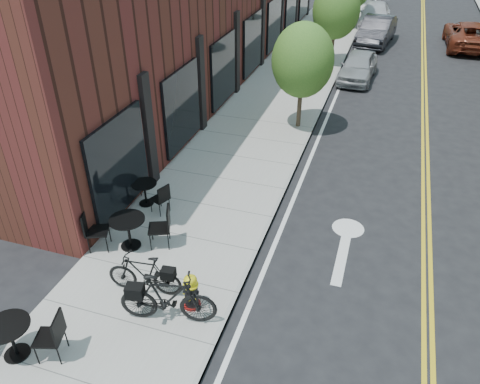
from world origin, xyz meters
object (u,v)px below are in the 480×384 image
(bistro_set_a, at_px, (10,336))
(bistro_set_b, at_px, (128,228))
(bicycle_left, at_px, (144,274))
(parked_car_b, at_px, (377,31))
(fire_hydrant, at_px, (191,291))
(bistro_set_c, at_px, (145,190))
(parked_car_far, at_px, (469,35))
(parked_car_a, at_px, (358,66))
(bicycle_right, at_px, (168,299))
(parked_car_c, at_px, (375,15))

(bistro_set_a, xyz_separation_m, bistro_set_b, (0.46, 3.57, 0.02))
(bicycle_left, relative_size, parked_car_b, 0.37)
(bistro_set_b, relative_size, parked_car_b, 0.44)
(fire_hydrant, xyz_separation_m, bistro_set_c, (-2.76, 3.18, 0.03))
(parked_car_far, bearing_deg, fire_hydrant, 71.25)
(bistro_set_b, bearing_deg, parked_car_a, 52.28)
(parked_car_a, distance_m, parked_car_b, 6.62)
(bicycle_right, bearing_deg, bistro_set_a, 112.44)
(bicycle_right, relative_size, parked_car_c, 0.42)
(bicycle_left, xyz_separation_m, bicycle_right, (0.85, -0.58, 0.09))
(bistro_set_a, distance_m, bistro_set_b, 3.60)
(fire_hydrant, xyz_separation_m, bicycle_left, (-1.13, 0.08, 0.10))
(parked_car_a, bearing_deg, bistro_set_b, -102.00)
(fire_hydrant, xyz_separation_m, parked_car_a, (1.75, 15.92, 0.11))
(bistro_set_a, bearing_deg, parked_car_c, 64.71)
(bicycle_right, xyz_separation_m, parked_car_b, (2.37, 23.03, 0.04))
(fire_hydrant, height_order, bicycle_right, bicycle_right)
(bistro_set_b, height_order, parked_car_c, parked_car_c)
(bicycle_left, height_order, bistro_set_c, bicycle_left)
(fire_hydrant, height_order, parked_car_c, parked_car_c)
(bistro_set_a, bearing_deg, parked_car_far, 52.06)
(bistro_set_a, height_order, parked_car_a, parked_car_a)
(bistro_set_b, height_order, bistro_set_c, bistro_set_b)
(bistro_set_b, xyz_separation_m, parked_car_c, (3.88, 25.70, 0.03))
(bicycle_right, height_order, parked_car_b, parked_car_b)
(bistro_set_a, distance_m, parked_car_far, 27.36)
(parked_car_a, bearing_deg, bicycle_right, -93.71)
(parked_car_far, bearing_deg, bistro_set_c, 62.10)
(bicycle_left, xyz_separation_m, bistro_set_b, (-1.11, 1.29, 0.04))
(bicycle_left, bearing_deg, parked_car_c, 167.92)
(parked_car_a, bearing_deg, parked_car_c, 93.91)
(bicycle_right, xyz_separation_m, bistro_set_b, (-1.96, 1.87, -0.05))
(fire_hydrant, relative_size, bicycle_left, 0.51)
(bicycle_left, relative_size, bicycle_right, 0.84)
(bistro_set_a, xyz_separation_m, parked_car_b, (4.79, 24.73, 0.11))
(bistro_set_a, relative_size, parked_car_far, 0.38)
(bicycle_right, xyz_separation_m, bistro_set_a, (-2.42, -1.70, -0.08))
(bistro_set_a, relative_size, parked_car_c, 0.42)
(parked_car_c, relative_size, parked_car_far, 0.91)
(bistro_set_a, relative_size, bistro_set_b, 0.97)
(bicycle_right, bearing_deg, parked_car_c, -16.60)
(parked_car_far, bearing_deg, bicycle_right, 70.98)
(parked_car_a, bearing_deg, bistro_set_a, -100.47)
(bicycle_left, bearing_deg, parked_car_a, 163.47)
(parked_car_a, bearing_deg, fire_hydrant, -92.94)
(bicycle_left, distance_m, parked_car_b, 22.68)
(bistro_set_a, relative_size, bistro_set_c, 1.19)
(parked_car_c, bearing_deg, parked_car_a, -91.09)
(bistro_set_c, bearing_deg, parked_car_far, 85.18)
(parked_car_b, bearing_deg, parked_car_far, 15.83)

